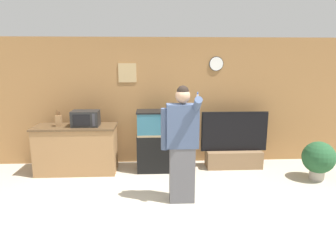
# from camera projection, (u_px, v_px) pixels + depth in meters

# --- Properties ---
(ground_plane) EXTENTS (18.00, 18.00, 0.00)m
(ground_plane) POSITION_uv_depth(u_px,v_px,m) (158.00, 226.00, 3.96)
(ground_plane) COLOR #B2A893
(wall_back_paneled) EXTENTS (10.00, 0.08, 2.60)m
(wall_back_paneled) POSITION_uv_depth(u_px,v_px,m) (155.00, 102.00, 6.24)
(wall_back_paneled) COLOR olive
(wall_back_paneled) RESTS_ON ground_plane
(counter_island) EXTENTS (1.55, 0.65, 0.92)m
(counter_island) POSITION_uv_depth(u_px,v_px,m) (77.00, 149.00, 5.80)
(counter_island) COLOR olive
(counter_island) RESTS_ON ground_plane
(microwave) EXTENTS (0.50, 0.35, 0.30)m
(microwave) POSITION_uv_depth(u_px,v_px,m) (86.00, 118.00, 5.66)
(microwave) COLOR black
(microwave) RESTS_ON counter_island
(knife_block) EXTENTS (0.10, 0.09, 0.31)m
(knife_block) POSITION_uv_depth(u_px,v_px,m) (59.00, 120.00, 5.64)
(knife_block) COLOR olive
(knife_block) RESTS_ON counter_island
(aquarium_on_stand) EXTENTS (0.86, 0.48, 1.20)m
(aquarium_on_stand) POSITION_uv_depth(u_px,v_px,m) (159.00, 141.00, 5.87)
(aquarium_on_stand) COLOR black
(aquarium_on_stand) RESTS_ON ground_plane
(tv_on_stand) EXTENTS (1.35, 0.40, 1.15)m
(tv_on_stand) POSITION_uv_depth(u_px,v_px,m) (234.00, 151.00, 6.09)
(tv_on_stand) COLOR brown
(tv_on_stand) RESTS_ON ground_plane
(person_standing) EXTENTS (0.56, 0.43, 1.79)m
(person_standing) POSITION_uv_depth(u_px,v_px,m) (182.00, 143.00, 4.47)
(person_standing) COLOR #515156
(person_standing) RESTS_ON ground_plane
(potted_plant) EXTENTS (0.58, 0.58, 0.71)m
(potted_plant) POSITION_uv_depth(u_px,v_px,m) (319.00, 158.00, 5.44)
(potted_plant) COLOR #B2A899
(potted_plant) RESTS_ON ground_plane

